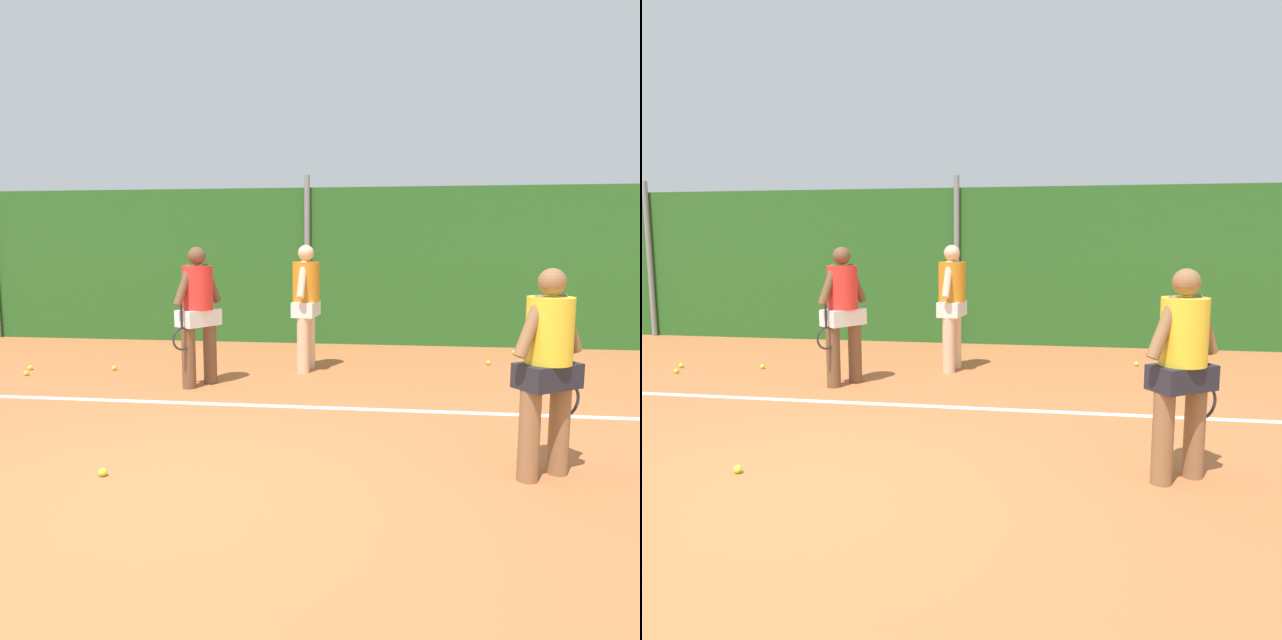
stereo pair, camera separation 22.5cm
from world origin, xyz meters
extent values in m
plane|color=#B76638|center=(0.00, 1.95, 0.00)|extent=(31.97, 31.97, 0.00)
cube|color=#286023|center=(0.00, 6.64, 1.37)|extent=(20.78, 0.25, 2.75)
cylinder|color=gray|center=(0.00, 6.46, 1.48)|extent=(0.10, 0.10, 2.95)
cube|color=white|center=(0.00, 2.43, 0.00)|extent=(15.19, 0.10, 0.01)
cylinder|color=#8C603D|center=(2.54, 0.68, 0.35)|extent=(0.16, 0.16, 0.70)
cylinder|color=#8C603D|center=(2.80, 0.85, 0.35)|extent=(0.16, 0.16, 0.70)
cube|color=#23232D|center=(2.67, 0.77, 0.80)|extent=(0.54, 0.49, 0.19)
cylinder|color=yellow|center=(2.67, 0.77, 1.14)|extent=(0.34, 0.34, 0.50)
sphere|color=#8C603D|center=(2.67, 0.77, 1.50)|extent=(0.20, 0.20, 0.20)
cylinder|color=#8C603D|center=(2.51, 0.66, 1.18)|extent=(0.26, 0.20, 0.48)
cylinder|color=#8C603D|center=(2.83, 0.88, 1.18)|extent=(0.26, 0.20, 0.48)
cylinder|color=black|center=(2.87, 0.96, 0.83)|extent=(0.03, 0.03, 0.28)
torus|color=#26262B|center=(2.87, 0.96, 0.56)|extent=(0.25, 0.18, 0.28)
cylinder|color=brown|center=(-0.80, 3.39, 0.38)|extent=(0.17, 0.17, 0.76)
cylinder|color=brown|center=(-0.98, 3.10, 0.38)|extent=(0.17, 0.17, 0.76)
cube|color=white|center=(-0.89, 3.24, 0.87)|extent=(0.52, 0.59, 0.20)
cylinder|color=red|center=(-0.89, 3.24, 1.24)|extent=(0.37, 0.37, 0.54)
sphere|color=brown|center=(-0.89, 3.24, 1.63)|extent=(0.22, 0.22, 0.22)
cylinder|color=brown|center=(-0.78, 3.42, 1.28)|extent=(0.22, 0.28, 0.52)
cylinder|color=brown|center=(-1.01, 3.06, 1.28)|extent=(0.22, 0.28, 0.52)
cylinder|color=black|center=(-1.01, 2.97, 0.91)|extent=(0.03, 0.03, 0.28)
torus|color=#26262B|center=(-1.01, 2.97, 0.64)|extent=(0.17, 0.25, 0.28)
cylinder|color=beige|center=(0.29, 4.14, 0.39)|extent=(0.17, 0.17, 0.77)
cylinder|color=beige|center=(0.32, 4.48, 0.39)|extent=(0.17, 0.17, 0.77)
cube|color=white|center=(0.30, 4.31, 0.88)|extent=(0.35, 0.54, 0.21)
cylinder|color=orange|center=(0.30, 4.31, 1.25)|extent=(0.38, 0.38, 0.55)
sphere|color=beige|center=(0.30, 4.31, 1.65)|extent=(0.22, 0.22, 0.22)
cylinder|color=beige|center=(0.28, 4.09, 1.30)|extent=(0.13, 0.31, 0.51)
cylinder|color=beige|center=(0.32, 4.52, 1.30)|extent=(0.13, 0.31, 0.51)
sphere|color=#CCDB33|center=(-0.69, 0.36, 0.03)|extent=(0.07, 0.07, 0.07)
sphere|color=#CCDB33|center=(-3.42, 3.48, 0.03)|extent=(0.07, 0.07, 0.07)
sphere|color=#CCDB33|center=(3.47, 5.88, 0.03)|extent=(0.07, 0.07, 0.07)
sphere|color=#CCDB33|center=(-3.59, 3.81, 0.03)|extent=(0.07, 0.07, 0.07)
sphere|color=#CCDB33|center=(2.92, 4.99, 0.03)|extent=(0.07, 0.07, 0.07)
sphere|color=#CCDB33|center=(-2.39, 3.95, 0.03)|extent=(0.07, 0.07, 0.07)
camera|label=1|loc=(1.51, -3.68, 1.78)|focal=32.59mm
camera|label=2|loc=(1.73, -3.65, 1.78)|focal=32.59mm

